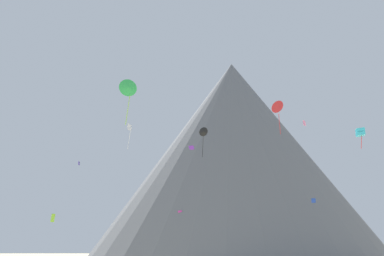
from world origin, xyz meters
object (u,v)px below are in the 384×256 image
Objects in this scene: rock_massif at (235,160)px; kite_black_mid at (203,132)px; kite_cyan_mid at (360,132)px; kite_pink_mid at (304,123)px; kite_indigo_mid at (79,163)px; kite_white_high at (129,130)px; kite_violet_mid at (191,148)px; kite_lime_low at (53,218)px; kite_red_mid at (278,107)px; kite_green_mid at (128,88)px; kite_magenta_low at (180,213)px; kite_blue_low at (314,201)px.

rock_massif is 17.22× the size of kite_black_mid.
kite_pink_mid reaches higher than kite_cyan_mid.
kite_indigo_mid is 0.19× the size of kite_white_high.
kite_violet_mid reaches higher than kite_cyan_mid.
kite_cyan_mid is at bearing 45.87° from kite_lime_low.
kite_violet_mid is 1.63× the size of kite_pink_mid.
kite_red_mid reaches higher than kite_pink_mid.
rock_massif is 15.68× the size of kite_green_mid.
kite_indigo_mid is 22.99m from kite_magenta_low.
kite_white_high is at bearing 132.05° from kite_pink_mid.
rock_massif reaches higher than kite_green_mid.
kite_green_mid is 2.05× the size of kite_cyan_mid.
kite_black_mid reaches higher than kite_violet_mid.
kite_green_mid reaches higher than kite_cyan_mid.
kite_black_mid is at bearing 122.40° from kite_pink_mid.
kite_white_high reaches higher than kite_red_mid.
kite_black_mid reaches higher than kite_magenta_low.
kite_white_high is at bearing -30.87° from kite_indigo_mid.
kite_white_high is 1.00× the size of kite_red_mid.
rock_massif is at bearing -44.22° from kite_red_mid.
kite_lime_low is at bearing -90.16° from kite_white_high.
kite_cyan_mid is (24.97, -26.74, -3.46)m from kite_violet_mid.
kite_green_mid is 6.05× the size of kite_indigo_mid.
kite_magenta_low is (11.06, -3.85, -17.70)m from kite_white_high.
kite_violet_mid is (13.28, -1.16, -4.03)m from kite_white_high.
kite_pink_mid is at bearing 150.00° from kite_red_mid.
kite_cyan_mid is 2.46× the size of kite_lime_low.
kite_white_high is at bearing 3.01° from kite_red_mid.
kite_lime_low is at bearing -107.78° from kite_violet_mid.
kite_magenta_low is 27.44m from kite_lime_low.
kite_green_mid is at bearing -79.26° from kite_violet_mid.
kite_cyan_mid is at bearing -175.04° from kite_blue_low.
kite_cyan_mid reaches higher than kite_lime_low.
kite_pink_mid is (25.09, 4.48, -3.63)m from kite_green_mid.
kite_indigo_mid is at bearing -169.20° from kite_black_mid.
kite_red_mid is 23.39m from kite_blue_low.
kite_white_high is 42.69m from kite_pink_mid.
kite_blue_low reaches higher than kite_lime_low.
kite_violet_mid is at bearing 13.81° from kite_white_high.
kite_blue_low is (11.38, -29.45, -13.41)m from rock_massif.
kite_violet_mid is at bearing 77.50° from kite_blue_low.
kite_green_mid reaches higher than kite_magenta_low.
kite_pink_mid is (13.81, -20.36, -3.89)m from kite_black_mid.
rock_massif is 79.19× the size of kite_lime_low.
kite_white_high is 18.59m from kite_black_mid.
kite_red_mid is 4.65× the size of kite_violet_mid.
kite_magenta_low is at bearing 58.53° from kite_green_mid.
kite_blue_low is at bearing 71.99° from kite_lime_low.
kite_magenta_low is 1.09× the size of kite_blue_low.
kite_blue_low is (32.58, 28.27, -12.40)m from kite_green_mid.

